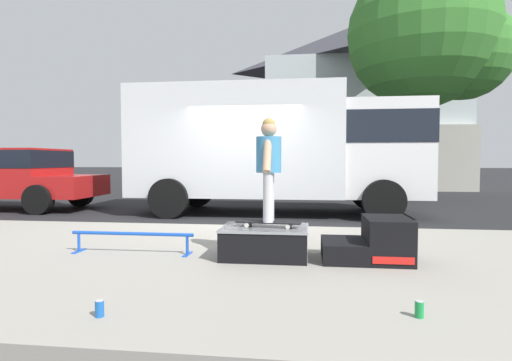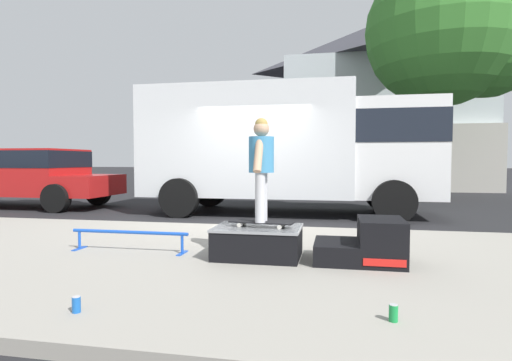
{
  "view_description": "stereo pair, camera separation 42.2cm",
  "coord_description": "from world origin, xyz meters",
  "px_view_note": "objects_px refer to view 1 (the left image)",
  "views": [
    {
      "loc": [
        1.37,
        -7.87,
        1.3
      ],
      "look_at": [
        0.59,
        -1.69,
        1.0
      ],
      "focal_mm": 28.85,
      "sensor_mm": 36.0,
      "label": 1
    },
    {
      "loc": [
        1.78,
        -7.8,
        1.3
      ],
      "look_at": [
        0.59,
        -1.69,
        1.0
      ],
      "focal_mm": 28.85,
      "sensor_mm": 36.0,
      "label": 2
    }
  ],
  "objects_px": {
    "skater_kid": "(269,161)",
    "box_truck": "(278,144)",
    "skateboard": "(269,222)",
    "pickup_truck_red": "(0,176)",
    "grind_rail": "(132,237)",
    "soda_can_b": "(100,309)",
    "street_tree_main": "(431,39)",
    "kicker_ramp": "(373,243)",
    "skate_box": "(265,241)",
    "soda_can": "(419,309)"
  },
  "relations": [
    {
      "from": "skater_kid",
      "to": "box_truck",
      "type": "xyz_separation_m",
      "value": [
        -0.26,
        5.16,
        0.41
      ]
    },
    {
      "from": "skateboard",
      "to": "pickup_truck_red",
      "type": "height_order",
      "value": "pickup_truck_red"
    },
    {
      "from": "grind_rail",
      "to": "box_truck",
      "type": "bearing_deg",
      "value": 73.83
    },
    {
      "from": "soda_can_b",
      "to": "street_tree_main",
      "type": "xyz_separation_m",
      "value": [
        5.64,
        11.81,
        5.22
      ]
    },
    {
      "from": "soda_can_b",
      "to": "skateboard",
      "type": "bearing_deg",
      "value": 61.84
    },
    {
      "from": "soda_can_b",
      "to": "pickup_truck_red",
      "type": "height_order",
      "value": "pickup_truck_red"
    },
    {
      "from": "box_truck",
      "to": "pickup_truck_red",
      "type": "xyz_separation_m",
      "value": [
        -7.46,
        -0.02,
        -0.81
      ]
    },
    {
      "from": "kicker_ramp",
      "to": "street_tree_main",
      "type": "height_order",
      "value": "street_tree_main"
    },
    {
      "from": "grind_rail",
      "to": "street_tree_main",
      "type": "relative_size",
      "value": 0.2
    },
    {
      "from": "kicker_ramp",
      "to": "grind_rail",
      "type": "relative_size",
      "value": 0.63
    },
    {
      "from": "skate_box",
      "to": "soda_can_b",
      "type": "height_order",
      "value": "skate_box"
    },
    {
      "from": "soda_can_b",
      "to": "kicker_ramp",
      "type": "bearing_deg",
      "value": 41.55
    },
    {
      "from": "skate_box",
      "to": "street_tree_main",
      "type": "height_order",
      "value": "street_tree_main"
    },
    {
      "from": "skate_box",
      "to": "soda_can",
      "type": "relative_size",
      "value": 8.28
    },
    {
      "from": "skate_box",
      "to": "street_tree_main",
      "type": "xyz_separation_m",
      "value": [
        4.6,
        9.74,
        5.08
      ]
    },
    {
      "from": "skater_kid",
      "to": "street_tree_main",
      "type": "xyz_separation_m",
      "value": [
        4.56,
        9.77,
        4.11
      ]
    },
    {
      "from": "skateboard",
      "to": "soda_can_b",
      "type": "distance_m",
      "value": 2.33
    },
    {
      "from": "skate_box",
      "to": "skater_kid",
      "type": "height_order",
      "value": "skater_kid"
    },
    {
      "from": "soda_can_b",
      "to": "grind_rail",
      "type": "bearing_deg",
      "value": 107.68
    },
    {
      "from": "grind_rail",
      "to": "soda_can_b",
      "type": "relative_size",
      "value": 12.73
    },
    {
      "from": "grind_rail",
      "to": "soda_can",
      "type": "distance_m",
      "value": 3.53
    },
    {
      "from": "kicker_ramp",
      "to": "box_truck",
      "type": "xyz_separation_m",
      "value": [
        -1.5,
        5.13,
        1.37
      ]
    },
    {
      "from": "skater_kid",
      "to": "pickup_truck_red",
      "type": "distance_m",
      "value": 9.28
    },
    {
      "from": "skateboard",
      "to": "soda_can",
      "type": "distance_m",
      "value": 2.21
    },
    {
      "from": "box_truck",
      "to": "pickup_truck_red",
      "type": "bearing_deg",
      "value": -179.81
    },
    {
      "from": "pickup_truck_red",
      "to": "street_tree_main",
      "type": "relative_size",
      "value": 0.71
    },
    {
      "from": "pickup_truck_red",
      "to": "skateboard",
      "type": "bearing_deg",
      "value": -33.65
    },
    {
      "from": "skater_kid",
      "to": "pickup_truck_red",
      "type": "bearing_deg",
      "value": 146.35
    },
    {
      "from": "skate_box",
      "to": "pickup_truck_red",
      "type": "bearing_deg",
      "value": 146.34
    },
    {
      "from": "box_truck",
      "to": "skate_box",
      "type": "bearing_deg",
      "value": -87.63
    },
    {
      "from": "skateboard",
      "to": "soda_can_b",
      "type": "bearing_deg",
      "value": -118.16
    },
    {
      "from": "skateboard",
      "to": "street_tree_main",
      "type": "distance_m",
      "value": 11.82
    },
    {
      "from": "skater_kid",
      "to": "soda_can",
      "type": "height_order",
      "value": "skater_kid"
    },
    {
      "from": "soda_can",
      "to": "box_truck",
      "type": "height_order",
      "value": "box_truck"
    },
    {
      "from": "soda_can_b",
      "to": "street_tree_main",
      "type": "relative_size",
      "value": 0.02
    },
    {
      "from": "box_truck",
      "to": "soda_can_b",
      "type": "bearing_deg",
      "value": -96.57
    },
    {
      "from": "grind_rail",
      "to": "pickup_truck_red",
      "type": "distance_m",
      "value": 7.88
    },
    {
      "from": "skate_box",
      "to": "street_tree_main",
      "type": "distance_m",
      "value": 11.91
    },
    {
      "from": "skate_box",
      "to": "kicker_ramp",
      "type": "xyz_separation_m",
      "value": [
        1.28,
        -0.0,
        0.01
      ]
    },
    {
      "from": "kicker_ramp",
      "to": "street_tree_main",
      "type": "xyz_separation_m",
      "value": [
        3.32,
        9.75,
        5.07
      ]
    },
    {
      "from": "kicker_ramp",
      "to": "skateboard",
      "type": "bearing_deg",
      "value": -178.66
    },
    {
      "from": "grind_rail",
      "to": "soda_can_b",
      "type": "height_order",
      "value": "grind_rail"
    },
    {
      "from": "skateboard",
      "to": "skater_kid",
      "type": "distance_m",
      "value": 0.74
    },
    {
      "from": "soda_can_b",
      "to": "pickup_truck_red",
      "type": "xyz_separation_m",
      "value": [
        -6.63,
        7.17,
        0.71
      ]
    },
    {
      "from": "skate_box",
      "to": "box_truck",
      "type": "bearing_deg",
      "value": 92.37
    },
    {
      "from": "soda_can_b",
      "to": "pickup_truck_red",
      "type": "relative_size",
      "value": 0.02
    },
    {
      "from": "skate_box",
      "to": "pickup_truck_red",
      "type": "xyz_separation_m",
      "value": [
        -7.67,
        5.11,
        0.57
      ]
    },
    {
      "from": "kicker_ramp",
      "to": "soda_can_b",
      "type": "xyz_separation_m",
      "value": [
        -2.33,
        -2.06,
        -0.15
      ]
    },
    {
      "from": "box_truck",
      "to": "kicker_ramp",
      "type": "bearing_deg",
      "value": -73.74
    },
    {
      "from": "kicker_ramp",
      "to": "grind_rail",
      "type": "height_order",
      "value": "kicker_ramp"
    }
  ]
}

